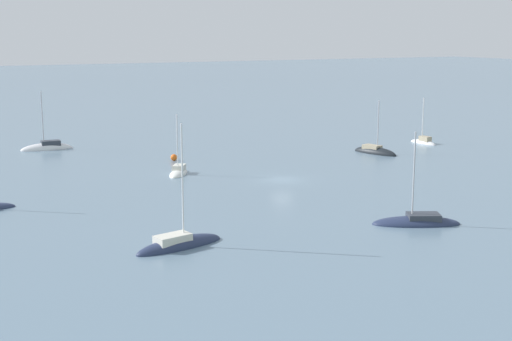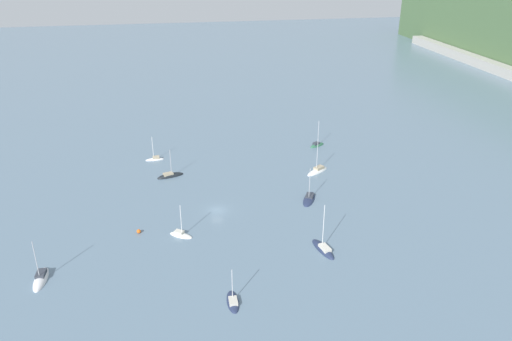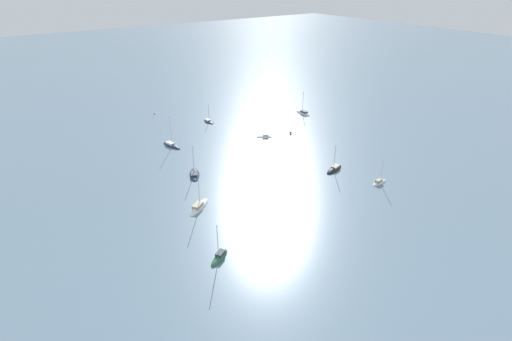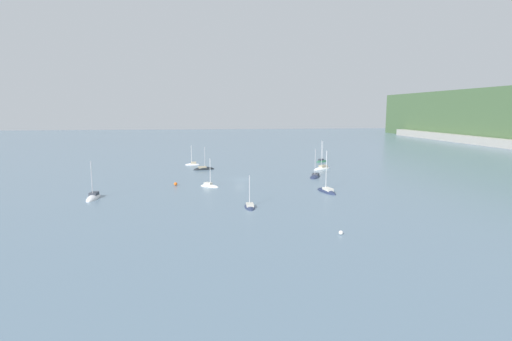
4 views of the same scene
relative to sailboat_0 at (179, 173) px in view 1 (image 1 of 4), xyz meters
name	(u,v)px [view 1 (image 1 of 4)]	position (x,y,z in m)	size (l,w,h in m)	color
ground_plane	(282,180)	(-9.31, 8.61, -0.13)	(600.00, 600.00, 0.00)	slate
sailboat_0	(179,173)	(0.00, 0.00, 0.00)	(4.44, 5.35, 7.75)	white
sailboat_2	(375,153)	(-29.57, -1.28, -0.05)	(3.96, 7.30, 8.28)	black
sailboat_4	(179,246)	(10.45, 27.36, -0.03)	(8.06, 3.74, 10.55)	#232D4C
sailboat_6	(423,142)	(-41.39, -5.15, 0.02)	(1.67, 5.15, 7.47)	silver
sailboat_7	(47,149)	(10.36, -25.45, -0.03)	(7.39, 2.49, 9.24)	silver
sailboat_8	(417,223)	(-10.60, 30.58, -0.05)	(8.09, 5.71, 8.91)	#232D4C
mooring_buoy_0	(174,157)	(-2.64, -8.56, 0.31)	(0.87, 0.87, 0.87)	orange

